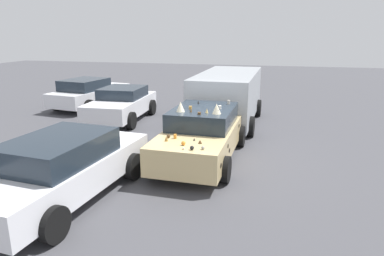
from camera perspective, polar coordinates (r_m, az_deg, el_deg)
name	(u,v)px	position (r m, az deg, el deg)	size (l,w,h in m)	color
ground_plane	(202,159)	(9.99, 1.68, -5.09)	(60.00, 60.00, 0.00)	#47474C
art_car_decorated	(203,133)	(9.78, 1.75, -0.91)	(4.64, 2.15, 1.74)	#D8BC7F
parked_van_far_left	(228,95)	(13.67, 5.98, 5.43)	(5.30, 2.46, 2.02)	#9EA3A8
parked_sedan_row_back_center	(122,104)	(14.52, -11.51, 3.97)	(4.03, 2.11, 1.34)	white
parked_sedan_behind_right	(89,93)	(17.49, -16.60, 5.61)	(4.53, 2.47, 1.39)	white
parked_sedan_behind_left	(63,168)	(7.89, -20.51, -6.14)	(4.68, 2.30, 1.43)	white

